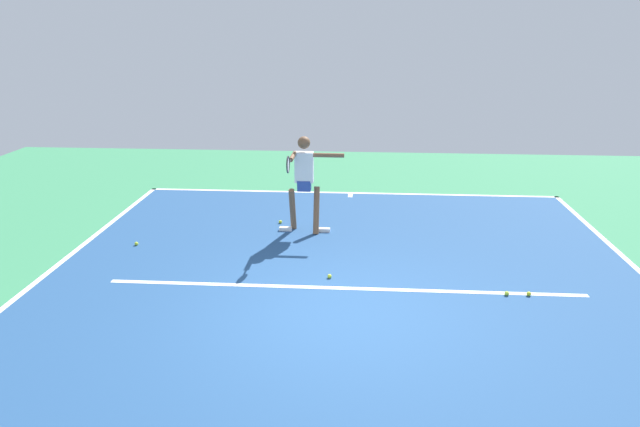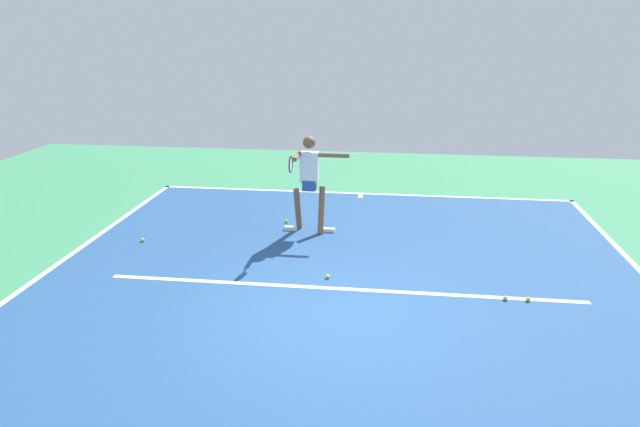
{
  "view_description": "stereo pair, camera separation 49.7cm",
  "coord_description": "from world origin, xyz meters",
  "px_view_note": "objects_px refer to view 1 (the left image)",
  "views": [
    {
      "loc": [
        -0.21,
        7.06,
        3.77
      ],
      "look_at": [
        0.41,
        -1.64,
        0.9
      ],
      "focal_mm": 32.51,
      "sensor_mm": 36.0,
      "label": 1
    },
    {
      "loc": [
        -0.7,
        7.01,
        3.77
      ],
      "look_at": [
        0.41,
        -1.64,
        0.9
      ],
      "focal_mm": 32.51,
      "sensor_mm": 36.0,
      "label": 2
    }
  ],
  "objects_px": {
    "tennis_player": "(304,178)",
    "tennis_ball_centre_court": "(136,244)",
    "tennis_ball_near_service_line": "(280,222)",
    "tennis_ball_by_sideline": "(507,293)",
    "tennis_ball_far_corner": "(329,276)",
    "tennis_ball_by_baseline": "(529,294)"
  },
  "relations": [
    {
      "from": "tennis_player",
      "to": "tennis_ball_far_corner",
      "type": "xyz_separation_m",
      "value": [
        -0.59,
        2.08,
        -1.03
      ]
    },
    {
      "from": "tennis_ball_far_corner",
      "to": "tennis_ball_centre_court",
      "type": "bearing_deg",
      "value": -18.15
    },
    {
      "from": "tennis_ball_by_sideline",
      "to": "tennis_ball_centre_court",
      "type": "xyz_separation_m",
      "value": [
        6.13,
        -1.57,
        0.0
      ]
    },
    {
      "from": "tennis_ball_by_sideline",
      "to": "tennis_ball_centre_court",
      "type": "height_order",
      "value": "same"
    },
    {
      "from": "tennis_ball_by_sideline",
      "to": "tennis_ball_centre_court",
      "type": "distance_m",
      "value": 6.32
    },
    {
      "from": "tennis_ball_centre_court",
      "to": "tennis_ball_by_baseline",
      "type": "xyz_separation_m",
      "value": [
        -6.44,
        1.56,
        0.0
      ]
    },
    {
      "from": "tennis_ball_near_service_line",
      "to": "tennis_ball_by_sideline",
      "type": "xyz_separation_m",
      "value": [
        -3.72,
        2.94,
        0.0
      ]
    },
    {
      "from": "tennis_ball_near_service_line",
      "to": "tennis_ball_centre_court",
      "type": "xyz_separation_m",
      "value": [
        2.4,
        1.37,
        0.0
      ]
    },
    {
      "from": "tennis_player",
      "to": "tennis_ball_near_service_line",
      "type": "bearing_deg",
      "value": -39.66
    },
    {
      "from": "tennis_ball_centre_court",
      "to": "tennis_ball_far_corner",
      "type": "xyz_separation_m",
      "value": [
        -3.52,
        1.15,
        0.0
      ]
    },
    {
      "from": "tennis_ball_centre_court",
      "to": "tennis_ball_near_service_line",
      "type": "bearing_deg",
      "value": -150.27
    },
    {
      "from": "tennis_ball_by_baseline",
      "to": "tennis_ball_far_corner",
      "type": "bearing_deg",
      "value": -7.98
    },
    {
      "from": "tennis_ball_far_corner",
      "to": "tennis_ball_near_service_line",
      "type": "bearing_deg",
      "value": -66.17
    },
    {
      "from": "tennis_ball_by_sideline",
      "to": "tennis_ball_far_corner",
      "type": "height_order",
      "value": "same"
    },
    {
      "from": "tennis_ball_near_service_line",
      "to": "tennis_ball_far_corner",
      "type": "height_order",
      "value": "same"
    },
    {
      "from": "tennis_ball_by_sideline",
      "to": "tennis_ball_centre_court",
      "type": "relative_size",
      "value": 1.0
    },
    {
      "from": "tennis_ball_near_service_line",
      "to": "tennis_ball_centre_court",
      "type": "relative_size",
      "value": 1.0
    },
    {
      "from": "tennis_ball_far_corner",
      "to": "tennis_ball_by_sideline",
      "type": "bearing_deg",
      "value": 170.91
    },
    {
      "from": "tennis_ball_by_sideline",
      "to": "tennis_ball_far_corner",
      "type": "bearing_deg",
      "value": -9.09
    },
    {
      "from": "tennis_player",
      "to": "tennis_ball_centre_court",
      "type": "bearing_deg",
      "value": 18.1
    },
    {
      "from": "tennis_ball_far_corner",
      "to": "tennis_ball_by_baseline",
      "type": "bearing_deg",
      "value": 172.02
    },
    {
      "from": "tennis_ball_far_corner",
      "to": "tennis_ball_by_baseline",
      "type": "xyz_separation_m",
      "value": [
        -2.92,
        0.41,
        0.0
      ]
    }
  ]
}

